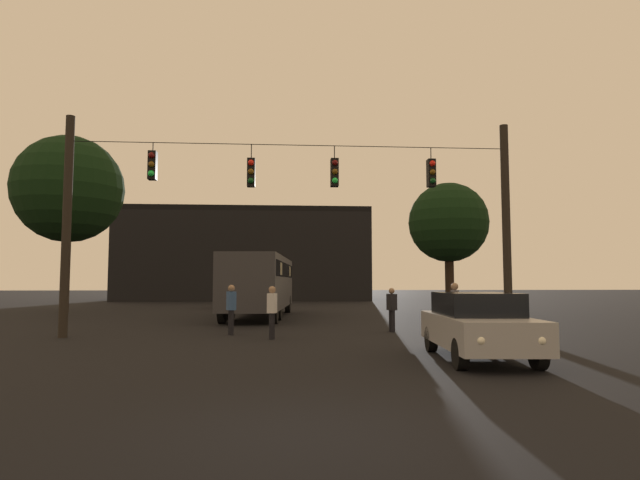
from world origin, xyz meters
TOP-DOWN VIEW (x-y plane):
  - ground_plane at (0.00, 24.50)m, footprint 168.00×168.00m
  - overhead_signal_span at (0.01, 11.51)m, footprint 14.92×0.44m
  - city_bus at (-1.42, 20.95)m, footprint 3.39×11.17m
  - car_near_right at (4.12, 5.84)m, footprint 2.11×4.44m
  - car_far_left at (-3.45, 30.18)m, footprint 2.28×4.48m
  - pedestrian_crossing_left at (-2.05, 12.00)m, footprint 0.36×0.42m
  - pedestrian_crossing_center at (5.14, 10.54)m, footprint 0.35×0.42m
  - pedestrian_crossing_right at (-0.66, 10.51)m, footprint 0.32×0.41m
  - pedestrian_near_bus at (3.55, 12.66)m, footprint 0.34×0.42m
  - corner_building at (-3.88, 47.56)m, footprint 23.66×10.00m
  - tree_left_silhouette at (-13.00, 26.21)m, footprint 6.33×6.33m
  - tree_behind_building at (8.82, 22.57)m, footprint 4.37×4.37m

SIDE VIEW (x-z plane):
  - ground_plane at x=0.00m, z-range 0.00..0.00m
  - car_near_right at x=4.12m, z-range 0.04..1.56m
  - car_far_left at x=-3.45m, z-range 0.04..1.56m
  - pedestrian_near_bus at x=3.55m, z-range 0.09..1.64m
  - pedestrian_crossing_right at x=-0.66m, z-range 0.10..1.74m
  - pedestrian_crossing_left at x=-2.05m, z-range 0.11..1.78m
  - pedestrian_crossing_center at x=5.14m, z-range 0.12..1.86m
  - city_bus at x=-1.42m, z-range 0.37..3.37m
  - overhead_signal_span at x=0.01m, z-range 0.52..7.73m
  - corner_building at x=-3.88m, z-range 0.00..8.76m
  - tree_behind_building at x=8.82m, z-range 1.40..8.63m
  - tree_left_silhouette at x=-13.00m, z-range 2.03..12.46m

